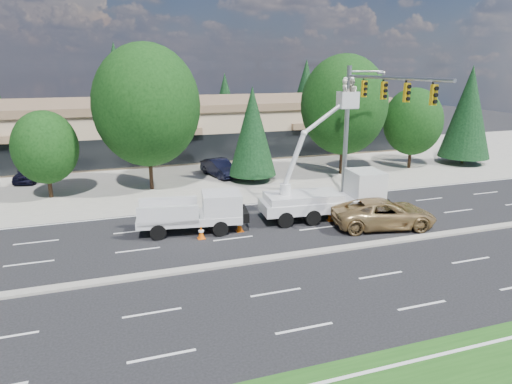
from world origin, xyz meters
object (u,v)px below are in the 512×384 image
object	(u,v)px
utility_pickup	(197,216)
bucket_truck	(331,191)
minivan	(384,213)
signal_mast	(364,112)

from	to	relation	value
utility_pickup	bucket_truck	size ratio (longest dim) A/B	0.71
bucket_truck	minivan	bearing A→B (deg)	-43.48
bucket_truck	minivan	xyz separation A→B (m)	(2.14, -2.44, -0.90)
utility_pickup	bucket_truck	bearing A→B (deg)	6.84
signal_mast	minivan	distance (m)	7.25
signal_mast	utility_pickup	size ratio (longest dim) A/B	1.70
utility_pickup	minivan	xyz separation A→B (m)	(10.28, -2.73, -0.08)
minivan	signal_mast	bearing A→B (deg)	-3.40
signal_mast	bucket_truck	world-z (taller)	signal_mast
utility_pickup	signal_mast	bearing A→B (deg)	19.11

